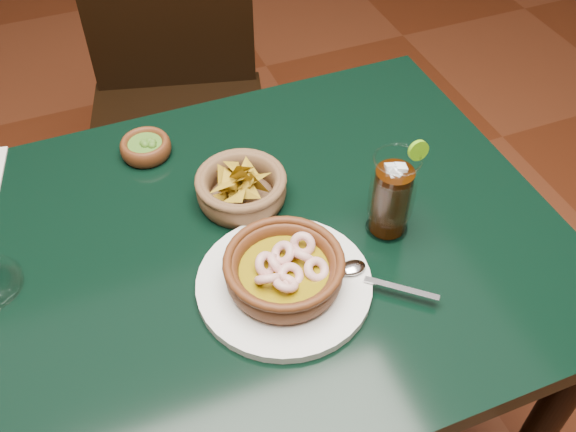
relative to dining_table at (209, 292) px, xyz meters
name	(u,v)px	position (x,y,z in m)	size (l,w,h in m)	color
dining_table	(209,292)	(0.00, 0.00, 0.00)	(1.20, 0.80, 0.75)	black
dining_chair	(177,100)	(0.12, 0.71, -0.11)	(0.56, 0.56, 0.99)	black
shrimp_plate	(285,274)	(0.10, -0.11, 0.13)	(0.34, 0.27, 0.08)	silver
chip_basket	(241,188)	(0.10, 0.10, 0.13)	(0.19, 0.19, 0.11)	brown
guacamole_ramekin	(146,147)	(-0.03, 0.28, 0.12)	(0.11, 0.11, 0.04)	#49220F
cola_drink	(392,195)	(0.31, -0.05, 0.18)	(0.16, 0.16, 0.18)	white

